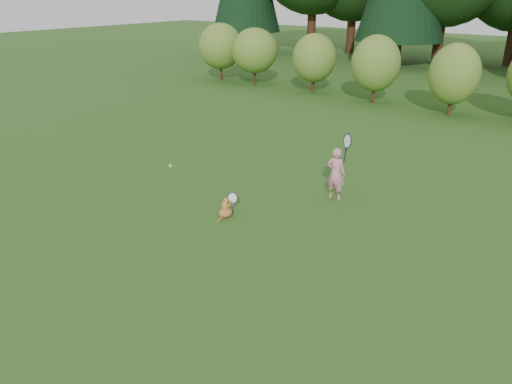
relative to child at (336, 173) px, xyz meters
The scene contains 5 objects.
ground 3.11m from the child, 106.32° to the right, with size 100.00×100.00×0.00m, color #1E4D15.
shrub_row 10.14m from the child, 94.85° to the left, with size 28.00×3.00×2.80m, color #537123, non-canonical shape.
child is the anchor object (origin of this frame).
cat 2.65m from the child, 121.67° to the right, with size 0.35×0.65×0.57m.
tennis_ball 3.71m from the child, 127.62° to the right, with size 0.07×0.07×0.07m.
Camera 1 is at (5.77, -6.56, 4.49)m, focal length 35.00 mm.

